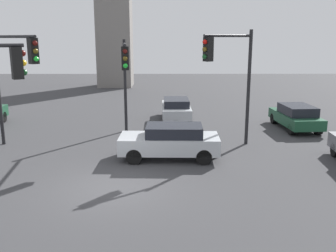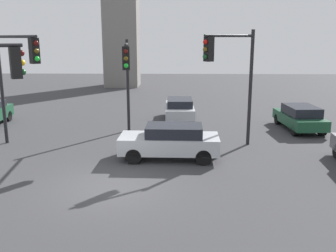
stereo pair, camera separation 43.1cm
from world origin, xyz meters
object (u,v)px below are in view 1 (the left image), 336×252
at_px(traffic_light_1, 13,66).
at_px(car_2, 170,141).
at_px(traffic_light_0, 230,66).
at_px(car_4, 296,116).
at_px(traffic_light_2, 125,68).
at_px(car_0, 176,108).

relative_size(traffic_light_1, car_2, 1.29).
bearing_deg(traffic_light_0, car_4, -176.04).
distance_m(traffic_light_0, traffic_light_1, 9.38).
height_order(traffic_light_0, traffic_light_2, traffic_light_0).
xyz_separation_m(traffic_light_1, car_2, (6.72, -1.02, -3.06)).
relative_size(traffic_light_0, car_0, 1.34).
relative_size(car_2, car_4, 1.02).
bearing_deg(car_4, car_2, 122.97).
relative_size(traffic_light_0, traffic_light_2, 1.09).
bearing_deg(car_4, traffic_light_1, 103.42).
distance_m(traffic_light_0, car_0, 7.23).
bearing_deg(car_4, traffic_light_0, 126.77).
xyz_separation_m(traffic_light_1, car_4, (13.82, 4.30, -3.11)).
height_order(traffic_light_2, car_4, traffic_light_2).
height_order(traffic_light_0, traffic_light_1, traffic_light_1).
relative_size(traffic_light_2, car_2, 1.17).
height_order(car_0, car_4, car_4).
relative_size(traffic_light_2, car_4, 1.20).
bearing_deg(car_0, traffic_light_1, 132.04).
relative_size(traffic_light_1, traffic_light_2, 1.10).
height_order(traffic_light_1, traffic_light_2, traffic_light_1).
height_order(traffic_light_1, car_2, traffic_light_1).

